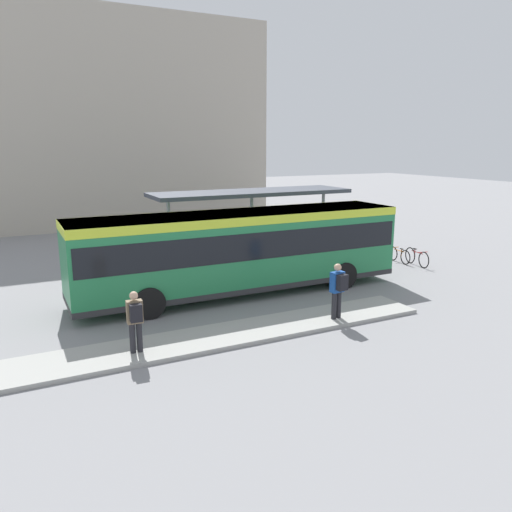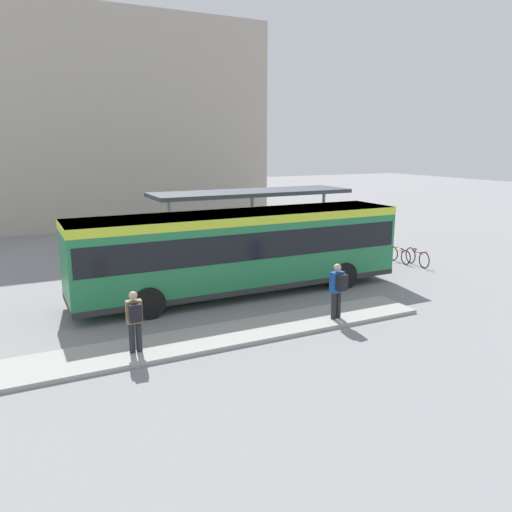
# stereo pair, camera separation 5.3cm
# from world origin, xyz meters

# --- Properties ---
(ground_plane) EXTENTS (120.00, 120.00, 0.00)m
(ground_plane) POSITION_xyz_m (0.00, 0.00, 0.00)
(ground_plane) COLOR gray
(curb_island) EXTENTS (13.14, 1.80, 0.12)m
(curb_island) POSITION_xyz_m (-2.30, -3.77, 0.06)
(curb_island) COLOR #9E9E99
(curb_island) RESTS_ON ground_plane
(city_bus) EXTENTS (12.40, 2.72, 3.08)m
(city_bus) POSITION_xyz_m (0.01, 0.00, 1.80)
(city_bus) COLOR #237A47
(city_bus) RESTS_ON ground_plane
(pedestrian_waiting) EXTENTS (0.42, 0.44, 1.67)m
(pedestrian_waiting) POSITION_xyz_m (-4.89, -3.98, 1.08)
(pedestrian_waiting) COLOR #232328
(pedestrian_waiting) RESTS_ON curb_island
(pedestrian_companion) EXTENTS (0.46, 0.49, 1.78)m
(pedestrian_companion) POSITION_xyz_m (1.39, -4.18, 1.14)
(pedestrian_companion) COLOR #232328
(pedestrian_companion) RESTS_ON curb_island
(bicycle_red) EXTENTS (0.48, 1.79, 0.78)m
(bicycle_red) POSITION_xyz_m (9.13, 0.38, 0.39)
(bicycle_red) COLOR black
(bicycle_red) RESTS_ON ground_plane
(bicycle_orange) EXTENTS (0.48, 1.63, 0.71)m
(bicycle_orange) POSITION_xyz_m (8.85, 1.25, 0.35)
(bicycle_orange) COLOR black
(bicycle_orange) RESTS_ON ground_plane
(station_shelter) EXTENTS (9.56, 2.69, 3.36)m
(station_shelter) POSITION_xyz_m (2.77, 4.75, 3.19)
(station_shelter) COLOR #383D47
(station_shelter) RESTS_ON ground_plane
(potted_planter_near_shelter) EXTENTS (0.90, 0.90, 1.26)m
(potted_planter_near_shelter) POSITION_xyz_m (3.75, 2.30, 0.65)
(potted_planter_near_shelter) COLOR slate
(potted_planter_near_shelter) RESTS_ON ground_plane
(station_building) EXTENTS (22.03, 15.78, 13.95)m
(station_building) POSITION_xyz_m (-1.03, 24.89, 6.97)
(station_building) COLOR #B2A899
(station_building) RESTS_ON ground_plane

